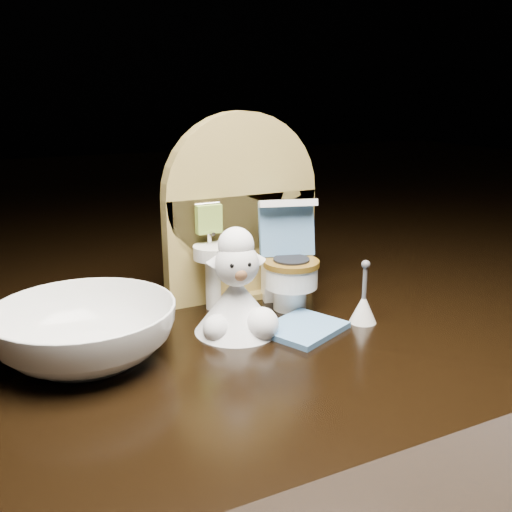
# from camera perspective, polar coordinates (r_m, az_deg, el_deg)

# --- Properties ---
(backdrop_panel) EXTENTS (0.13, 0.05, 0.15)m
(backdrop_panel) POSITION_cam_1_polar(r_m,az_deg,el_deg) (0.46, -1.53, 3.77)
(backdrop_panel) COLOR #A18844
(backdrop_panel) RESTS_ON ground
(toy_toilet) EXTENTS (0.05, 0.06, 0.09)m
(toy_toilet) POSITION_cam_1_polar(r_m,az_deg,el_deg) (0.45, 3.22, -1.16)
(toy_toilet) COLOR white
(toy_toilet) RESTS_ON ground
(bath_mat) EXTENTS (0.07, 0.06, 0.00)m
(bath_mat) POSITION_cam_1_polar(r_m,az_deg,el_deg) (0.41, 4.78, -7.21)
(bath_mat) COLOR #5382B5
(bath_mat) RESTS_ON ground
(toilet_brush) EXTENTS (0.02, 0.02, 0.05)m
(toilet_brush) POSITION_cam_1_polar(r_m,az_deg,el_deg) (0.43, 10.70, -4.95)
(toilet_brush) COLOR white
(toilet_brush) RESTS_ON ground
(plush_lamb) EXTENTS (0.06, 0.06, 0.08)m
(plush_lamb) POSITION_cam_1_polar(r_m,az_deg,el_deg) (0.40, -1.87, -4.02)
(plush_lamb) COLOR white
(plush_lamb) RESTS_ON ground
(ceramic_bowl) EXTENTS (0.13, 0.13, 0.04)m
(ceramic_bowl) POSITION_cam_1_polar(r_m,az_deg,el_deg) (0.38, -16.69, -7.34)
(ceramic_bowl) COLOR white
(ceramic_bowl) RESTS_ON ground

